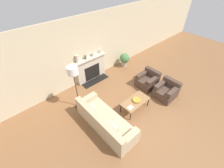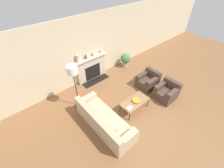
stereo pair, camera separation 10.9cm
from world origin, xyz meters
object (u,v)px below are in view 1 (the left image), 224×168
object	(u,v)px
couch	(105,121)
mantel_vase_center_left	(85,57)
armchair_near	(166,91)
coffee_table	(135,102)
mantel_vase_left	(77,59)
armchair_far	(148,80)
fireplace	(91,69)
book	(130,108)
bowl	(137,100)
mantel_vase_center_right	(93,54)
mantel_vase_right	(100,51)
floor_lamp	(73,75)
potted_plant	(125,59)

from	to	relation	value
couch	mantel_vase_center_left	bearing A→B (deg)	-23.23
armchair_near	coffee_table	bearing A→B (deg)	-105.38
mantel_vase_center_left	mantel_vase_left	bearing A→B (deg)	180.00
armchair_far	mantel_vase_left	xyz separation A→B (m)	(-2.16, 2.12, 1.03)
fireplace	coffee_table	bearing A→B (deg)	-88.66
book	bowl	bearing A→B (deg)	8.03
couch	mantel_vase_center_right	bearing A→B (deg)	-30.23
book	mantel_vase_right	bearing A→B (deg)	68.31
couch	armchair_near	world-z (taller)	couch
fireplace	armchair_near	distance (m)	3.44
armchair_far	mantel_vase_right	size ratio (longest dim) A/B	4.61
mantel_vase_left	mantel_vase_center_left	size ratio (longest dim) A/B	1.88
bowl	armchair_far	bearing A→B (deg)	21.09
book	floor_lamp	size ratio (longest dim) A/B	0.14
armchair_near	mantel_vase_right	xyz separation A→B (m)	(-0.95, 3.07, 0.95)
armchair_far	coffee_table	world-z (taller)	armchair_far
mantel_vase_left	mantel_vase_center_left	distance (m)	0.40
mantel_vase_right	bowl	bearing A→B (deg)	-100.33
couch	armchair_near	bearing A→B (deg)	-101.01
fireplace	armchair_far	bearing A→B (deg)	-53.70
armchair_near	mantel_vase_center_right	bearing A→B (deg)	-155.89
armchair_near	potted_plant	xyz separation A→B (m)	(0.38, 2.77, 0.15)
bowl	mantel_vase_center_left	world-z (taller)	mantel_vase_center_left
floor_lamp	mantel_vase_center_right	distance (m)	1.98
fireplace	bowl	distance (m)	2.66
couch	mantel_vase_right	bearing A→B (deg)	-36.90
coffee_table	potted_plant	distance (m)	3.01
mantel_vase_center_left	potted_plant	bearing A→B (deg)	-8.05
mantel_vase_left	potted_plant	distance (m)	2.70
potted_plant	armchair_near	bearing A→B (deg)	-97.79
coffee_table	mantel_vase_center_left	bearing A→B (deg)	95.92
bowl	mantel_vase_right	size ratio (longest dim) A/B	1.66
floor_lamp	mantel_vase_right	distance (m)	2.33
book	mantel_vase_center_left	xyz separation A→B (m)	(0.11, 2.76, 0.79)
bowl	mantel_vase_left	distance (m)	2.89
armchair_far	mantel_vase_left	size ratio (longest dim) A/B	2.55
floor_lamp	mantel_vase_center_left	world-z (taller)	floor_lamp
armchair_near	mantel_vase_center_left	xyz separation A→B (m)	(-1.76, 3.07, 0.95)
armchair_far	book	bearing A→B (deg)	-71.09
armchair_far	mantel_vase_right	world-z (taller)	mantel_vase_right
bowl	potted_plant	size ratio (longest dim) A/B	0.42
mantel_vase_center_left	coffee_table	bearing A→B (deg)	-84.08
book	mantel_vase_center_left	size ratio (longest dim) A/B	1.45
mantel_vase_left	mantel_vase_center_right	bearing A→B (deg)	0.00
floor_lamp	mantel_vase_right	bearing A→B (deg)	29.25
couch	book	world-z (taller)	couch
coffee_table	floor_lamp	bearing A→B (deg)	134.15
armchair_near	mantel_vase_right	world-z (taller)	mantel_vase_right
mantel_vase_left	couch	bearing A→B (deg)	-105.20
book	floor_lamp	distance (m)	2.25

